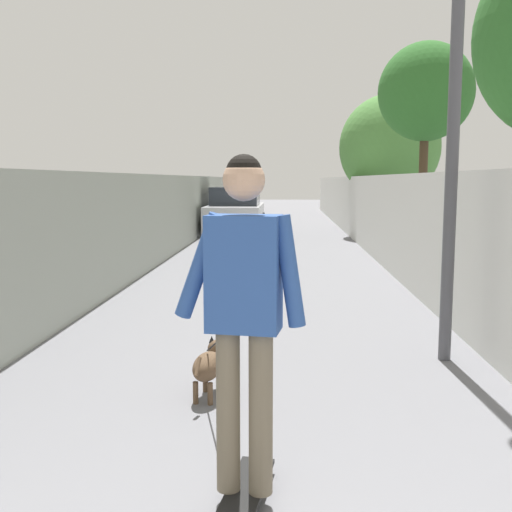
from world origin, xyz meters
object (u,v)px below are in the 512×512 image
skateboard (245,493)px  person_skateboarder (244,298)px  lamp_post (458,24)px  dog (209,365)px  car_near (236,212)px  tree_right_mid (390,148)px  tree_right_near (426,93)px

skateboard → person_skateboarder: bearing=176.4°
lamp_post → skateboard: (-2.80, 1.80, -3.14)m
person_skateboarder → dog: bearing=14.0°
dog → car_near: bearing=4.0°
lamp_post → skateboard: size_ratio=5.79×
tree_right_mid → car_near: bearing=84.7°
tree_right_near → skateboard: 11.17m
tree_right_mid → skateboard: tree_right_mid is taller
dog → car_near: size_ratio=0.47×
dog → tree_right_mid: bearing=-14.8°
tree_right_mid → person_skateboarder: bearing=168.1°
skateboard → car_near: (16.58, 1.46, 0.65)m
tree_right_near → skateboard: tree_right_near is taller
lamp_post → person_skateboarder: size_ratio=2.61×
tree_right_mid → person_skateboarder: (-16.12, 3.41, -1.61)m
tree_right_near → skateboard: bearing=162.7°
skateboard → dog: 1.70m
lamp_post → person_skateboarder: lamp_post is taller
dog → person_skateboarder: bearing=-166.0°
tree_right_mid → skateboard: size_ratio=5.39×
tree_right_near → person_skateboarder: 10.88m
lamp_post → person_skateboarder: (-2.80, 1.80, -2.05)m
tree_right_near → dog: 9.78m
tree_right_mid → car_near: tree_right_mid is taller
tree_right_mid → car_near: 5.31m
car_near → lamp_post: bearing=-166.7°
person_skateboarder → car_near: (16.58, 1.46, -0.44)m
skateboard → person_skateboarder: person_skateboarder is taller
tree_right_near → tree_right_mid: tree_right_near is taller
car_near → dog: bearing=-176.0°
lamp_post → car_near: lamp_post is taller
dog → car_near: 14.98m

